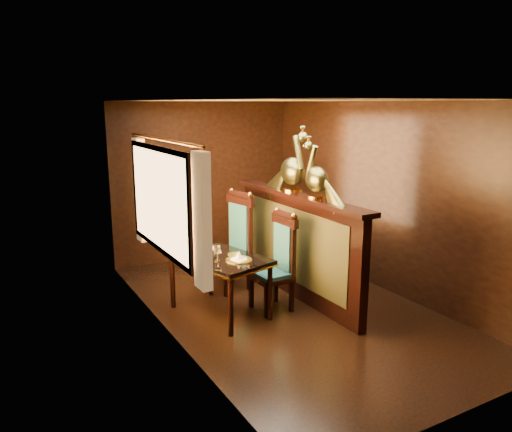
# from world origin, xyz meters

# --- Properties ---
(ground) EXTENTS (5.00, 5.00, 0.00)m
(ground) POSITION_xyz_m (0.00, 0.00, 0.00)
(ground) COLOR black
(ground) RESTS_ON ground
(room_shell) EXTENTS (3.04, 5.04, 2.52)m
(room_shell) POSITION_xyz_m (-0.09, 0.02, 1.58)
(room_shell) COLOR black
(room_shell) RESTS_ON ground
(partition) EXTENTS (0.26, 2.70, 1.36)m
(partition) POSITION_xyz_m (0.32, 0.30, 0.71)
(partition) COLOR black
(partition) RESTS_ON ground
(dining_table) EXTENTS (1.03, 1.37, 0.92)m
(dining_table) POSITION_xyz_m (-0.80, 0.28, 0.65)
(dining_table) COLOR black
(dining_table) RESTS_ON ground
(chair_left) EXTENTS (0.45, 0.49, 1.22)m
(chair_left) POSITION_xyz_m (-0.09, 0.07, 0.64)
(chair_left) COLOR black
(chair_left) RESTS_ON ground
(chair_right) EXTENTS (0.57, 0.59, 1.34)m
(chair_right) POSITION_xyz_m (-0.22, 0.97, 0.70)
(chair_right) COLOR black
(chair_right) RESTS_ON ground
(peacock_left) EXTENTS (0.23, 0.61, 0.73)m
(peacock_left) POSITION_xyz_m (0.33, -0.09, 1.73)
(peacock_left) COLOR #1C5435
(peacock_left) RESTS_ON partition
(peacock_right) EXTENTS (0.27, 0.71, 0.84)m
(peacock_right) POSITION_xyz_m (0.33, 0.43, 1.78)
(peacock_right) COLOR #1C5435
(peacock_right) RESTS_ON partition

